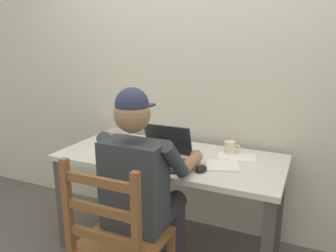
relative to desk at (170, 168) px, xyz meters
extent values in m
plane|color=#56514C|center=(0.00, 0.00, -0.63)|extent=(8.00, 8.00, 0.00)
cube|color=beige|center=(0.00, 0.43, 0.67)|extent=(6.00, 0.04, 2.60)
cube|color=beige|center=(0.00, 0.00, 0.08)|extent=(1.53, 0.70, 0.03)
cube|color=#4C4742|center=(-0.71, -0.30, -0.29)|extent=(0.06, 0.06, 0.69)
cube|color=#4C4742|center=(-0.71, 0.30, -0.29)|extent=(0.06, 0.06, 0.69)
cube|color=#4C4742|center=(0.71, 0.30, -0.29)|extent=(0.06, 0.06, 0.69)
cube|color=#33383D|center=(0.02, -0.53, 0.10)|extent=(0.34, 0.20, 0.50)
sphere|color=#936B4C|center=(0.02, -0.53, 0.49)|extent=(0.19, 0.19, 0.19)
sphere|color=#282D47|center=(0.02, -0.53, 0.54)|extent=(0.17, 0.17, 0.17)
cube|color=#282D47|center=(0.02, -0.45, 0.52)|extent=(0.13, 0.10, 0.01)
cylinder|color=#38383D|center=(-0.07, -0.33, -0.15)|extent=(0.13, 0.40, 0.13)
cylinder|color=#38383D|center=(0.11, -0.33, -0.15)|extent=(0.13, 0.40, 0.13)
cylinder|color=#38383D|center=(-0.07, -0.13, -0.39)|extent=(0.10, 0.10, 0.47)
cylinder|color=#38383D|center=(0.11, -0.13, -0.39)|extent=(0.10, 0.10, 0.47)
cylinder|color=#33383D|center=(-0.18, -0.44, 0.24)|extent=(0.10, 0.24, 0.25)
cylinder|color=#936B4C|center=(-0.18, -0.21, 0.14)|extent=(0.07, 0.28, 0.07)
sphere|color=#936B4C|center=(-0.17, -0.07, 0.14)|extent=(0.08, 0.08, 0.08)
cylinder|color=#33383D|center=(0.22, -0.44, 0.24)|extent=(0.10, 0.24, 0.25)
cylinder|color=#936B4C|center=(0.22, -0.21, 0.14)|extent=(0.07, 0.28, 0.07)
sphere|color=#936B4C|center=(0.21, -0.07, 0.14)|extent=(0.08, 0.08, 0.08)
cube|color=brown|center=(0.02, -0.65, -0.16)|extent=(0.42, 0.42, 0.02)
cube|color=brown|center=(-0.17, -0.46, -0.40)|extent=(0.04, 0.04, 0.45)
cube|color=brown|center=(0.21, -0.84, 0.09)|extent=(0.04, 0.04, 0.48)
cube|color=brown|center=(-0.17, -0.84, 0.09)|extent=(0.04, 0.04, 0.48)
cube|color=brown|center=(0.02, -0.84, -0.03)|extent=(0.36, 0.02, 0.04)
cube|color=brown|center=(0.02, -0.84, 0.11)|extent=(0.36, 0.02, 0.04)
cube|color=brown|center=(0.02, -0.84, 0.25)|extent=(0.36, 0.02, 0.04)
cube|color=#232328|center=(0.00, -0.18, 0.10)|extent=(0.33, 0.23, 0.02)
cube|color=#38383D|center=(0.00, -0.18, 0.11)|extent=(0.29, 0.17, 0.00)
cube|color=#232328|center=(0.00, -0.03, 0.21)|extent=(0.33, 0.08, 0.21)
cube|color=#99A8B2|center=(0.00, -0.03, 0.21)|extent=(0.29, 0.06, 0.18)
ellipsoid|color=black|center=(0.29, -0.18, 0.11)|extent=(0.06, 0.10, 0.03)
cylinder|color=beige|center=(0.37, 0.19, 0.14)|extent=(0.08, 0.08, 0.09)
torus|color=beige|center=(0.42, 0.19, 0.14)|extent=(0.05, 0.01, 0.05)
cylinder|color=black|center=(0.02, 0.08, 0.14)|extent=(0.07, 0.07, 0.09)
torus|color=black|center=(0.07, 0.08, 0.14)|extent=(0.05, 0.01, 0.05)
cube|color=white|center=(-0.52, 0.18, 0.11)|extent=(0.17, 0.13, 0.03)
cube|color=#38844C|center=(-0.53, 0.16, 0.13)|extent=(0.17, 0.11, 0.03)
cube|color=gray|center=(-0.51, 0.16, 0.16)|extent=(0.20, 0.14, 0.02)
cube|color=white|center=(0.43, 0.14, 0.10)|extent=(0.27, 0.19, 0.01)
cube|color=white|center=(0.39, -0.06, 0.10)|extent=(0.25, 0.24, 0.01)
camera|label=1|loc=(0.87, -1.94, 0.86)|focal=35.08mm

